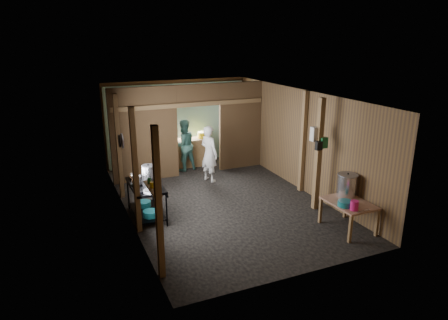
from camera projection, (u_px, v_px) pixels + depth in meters
name	position (u px, v px, depth m)	size (l,w,h in m)	color
floor	(221.00, 200.00, 9.88)	(4.50, 7.00, 0.00)	black
ceiling	(221.00, 95.00, 9.11)	(4.50, 7.00, 0.00)	#4F4E4C
wall_back	(177.00, 122.00, 12.57)	(4.50, 0.00, 2.60)	brown
wall_front	(306.00, 204.00, 6.43)	(4.50, 0.00, 2.60)	brown
wall_left	(125.00, 161.00, 8.64)	(0.00, 7.00, 2.60)	brown
wall_right	(301.00, 140.00, 10.35)	(0.00, 7.00, 2.60)	brown
partition_left	(144.00, 135.00, 10.92)	(1.85, 0.10, 2.60)	brown
partition_right	(240.00, 126.00, 12.02)	(1.35, 0.10, 2.60)	brown
partition_header	(198.00, 95.00, 11.22)	(1.30, 0.10, 0.60)	brown
turquoise_panel	(178.00, 124.00, 12.53)	(4.40, 0.06, 2.50)	#729D9F
back_counter	(193.00, 152.00, 12.46)	(1.20, 0.50, 0.85)	olive
wall_clock	(185.00, 103.00, 12.39)	(0.20, 0.20, 0.03)	silver
post_left_a	(158.00, 205.00, 6.39)	(0.10, 0.12, 2.60)	olive
post_left_b	(135.00, 171.00, 7.97)	(0.10, 0.12, 2.60)	olive
post_left_c	(119.00, 147.00, 9.72)	(0.10, 0.12, 2.60)	olive
post_right	(303.00, 142.00, 10.15)	(0.10, 0.12, 2.60)	olive
post_free	(318.00, 155.00, 9.06)	(0.12, 0.12, 2.60)	olive
cross_beam	(191.00, 105.00, 11.16)	(4.40, 0.12, 0.12)	olive
pan_lid_big	(122.00, 141.00, 8.91)	(0.34, 0.34, 0.03)	gray
pan_lid_small	(119.00, 141.00, 9.29)	(0.30, 0.30, 0.03)	black
wall_shelf	(152.00, 188.00, 6.81)	(0.14, 0.80, 0.03)	olive
jar_white	(156.00, 190.00, 6.57)	(0.07, 0.07, 0.10)	silver
jar_yellow	(152.00, 185.00, 6.79)	(0.08, 0.08, 0.10)	#CDA109
jar_green	(149.00, 181.00, 6.98)	(0.06, 0.06, 0.10)	#14592B
bag_white	(316.00, 134.00, 8.97)	(0.22, 0.15, 0.32)	silver
bag_green	(323.00, 143.00, 8.95)	(0.16, 0.12, 0.24)	#14592B
bag_black	(319.00, 146.00, 8.89)	(0.14, 0.10, 0.20)	black
gas_range	(147.00, 201.00, 8.85)	(0.68, 1.33, 0.79)	black
prep_table	(348.00, 216.00, 8.33)	(0.75, 1.03, 0.61)	#A6745E
stove_pot_large	(148.00, 172.00, 9.13)	(0.30, 0.30, 0.31)	silver
stove_pot_med	(137.00, 180.00, 8.73)	(0.22, 0.22, 0.20)	silver
stove_saucepan	(133.00, 176.00, 9.09)	(0.17, 0.17, 0.10)	silver
frying_pan	(151.00, 191.00, 8.28)	(0.32, 0.54, 0.07)	gray
blue_tub_front	(150.00, 214.00, 8.63)	(0.32, 0.32, 0.13)	#186C76
blue_tub_back	(144.00, 204.00, 9.14)	(0.30, 0.30, 0.12)	#186C76
stock_pot	(347.00, 185.00, 8.52)	(0.43, 0.43, 0.50)	silver
wash_basin	(345.00, 203.00, 8.03)	(0.30, 0.30, 0.11)	#186C76
pink_bucket	(354.00, 205.00, 7.84)	(0.16, 0.16, 0.19)	#D61C73
knife	(363.00, 211.00, 7.81)	(0.30, 0.04, 0.01)	silver
yellow_tub	(203.00, 135.00, 12.44)	(0.33, 0.33, 0.18)	#CDA109
red_cup	(185.00, 137.00, 12.22)	(0.13, 0.13, 0.15)	#B01436
cook	(209.00, 154.00, 11.01)	(0.57, 0.37, 1.56)	white
worker_back	(184.00, 145.00, 11.90)	(0.75, 0.59, 1.55)	#3B6C63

